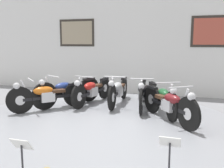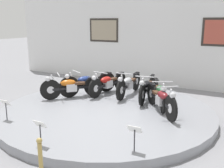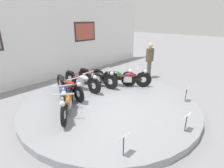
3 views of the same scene
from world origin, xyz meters
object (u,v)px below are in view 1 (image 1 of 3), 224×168
(info_placard_front_centre, at_px, (22,150))
(motorcycle_black, at_px, (143,92))
(info_placard_front_right, at_px, (170,147))
(motorcycle_green, at_px, (162,97))
(motorcycle_red, at_px, (92,90))
(motorcycle_blue, at_px, (67,90))
(motorcycle_silver, at_px, (118,90))
(motorcycle_orange, at_px, (47,95))
(motorcycle_maroon, at_px, (169,103))

(info_placard_front_centre, bearing_deg, motorcycle_black, 79.93)
(info_placard_front_centre, relative_size, info_placard_front_right, 1.00)
(motorcycle_green, xyz_separation_m, info_placard_front_right, (0.47, -2.83, -0.02))
(info_placard_front_centre, bearing_deg, motorcycle_red, 100.07)
(motorcycle_blue, relative_size, motorcycle_silver, 0.90)
(motorcycle_orange, xyz_separation_m, motorcycle_black, (2.13, 0.96, 0.01))
(motorcycle_orange, distance_m, motorcycle_silver, 1.82)
(motorcycle_blue, xyz_separation_m, motorcycle_green, (2.42, -0.00, -0.02))
(motorcycle_silver, bearing_deg, info_placard_front_right, -63.67)
(motorcycle_maroon, relative_size, info_placard_front_centre, 3.09)
(motorcycle_silver, distance_m, info_placard_front_right, 3.77)
(motorcycle_black, distance_m, info_placard_front_right, 3.38)
(motorcycle_green, bearing_deg, motorcycle_red, 168.03)
(motorcycle_orange, bearing_deg, motorcycle_red, 51.88)
(motorcycle_silver, bearing_deg, info_placard_front_centre, -90.03)
(motorcycle_red, distance_m, motorcycle_black, 1.37)
(motorcycle_silver, relative_size, info_placard_front_right, 3.89)
(motorcycle_orange, xyz_separation_m, motorcycle_silver, (1.44, 1.11, 0.01))
(motorcycle_black, height_order, info_placard_front_centre, motorcycle_black)
(motorcycle_green, bearing_deg, info_placard_front_right, -80.67)
(motorcycle_orange, height_order, motorcycle_red, motorcycle_orange)
(motorcycle_green, distance_m, info_placard_front_centre, 3.66)
(info_placard_front_centre, xyz_separation_m, info_placard_front_right, (1.68, 0.63, 0.00))
(motorcycle_black, distance_m, motorcycle_green, 0.66)
(motorcycle_green, xyz_separation_m, motorcycle_maroon, (0.23, -0.56, 0.00))
(motorcycle_black, bearing_deg, motorcycle_green, -37.55)
(motorcycle_blue, relative_size, motorcycle_maroon, 1.13)
(motorcycle_red, xyz_separation_m, motorcycle_green, (1.90, -0.40, 0.01))
(motorcycle_blue, height_order, info_placard_front_right, motorcycle_blue)
(motorcycle_orange, bearing_deg, motorcycle_green, 11.92)
(motorcycle_black, bearing_deg, motorcycle_blue, -168.08)
(motorcycle_green, bearing_deg, motorcycle_silver, 155.49)
(motorcycle_black, bearing_deg, motorcycle_silver, 167.83)
(motorcycle_maroon, bearing_deg, info_placard_front_centre, -116.40)
(motorcycle_red, bearing_deg, info_placard_front_centre, -79.93)
(motorcycle_orange, distance_m, motorcycle_green, 2.71)
(motorcycle_red, height_order, motorcycle_green, motorcycle_green)
(motorcycle_orange, relative_size, info_placard_front_centre, 2.90)
(motorcycle_blue, bearing_deg, info_placard_front_right, -44.47)
(motorcycle_red, distance_m, info_placard_front_right, 4.00)
(motorcycle_maroon, xyz_separation_m, info_placard_front_centre, (-1.44, -2.90, -0.02))
(motorcycle_maroon, bearing_deg, motorcycle_blue, 167.98)
(motorcycle_orange, height_order, motorcycle_blue, motorcycle_blue)
(motorcycle_red, relative_size, info_placard_front_right, 3.82)
(motorcycle_maroon, xyz_separation_m, info_placard_front_right, (0.24, -2.27, -0.02))
(motorcycle_blue, distance_m, motorcycle_red, 0.66)
(motorcycle_black, relative_size, info_placard_front_right, 3.87)
(info_placard_front_centre, bearing_deg, info_placard_front_right, 20.48)
(motorcycle_blue, distance_m, motorcycle_green, 2.42)
(motorcycle_silver, bearing_deg, motorcycle_black, -12.17)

